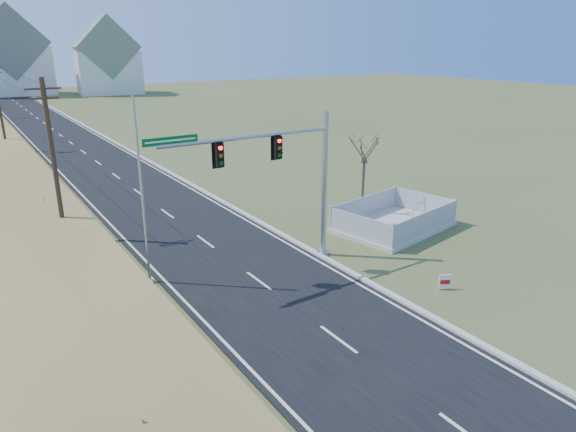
% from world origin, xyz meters
% --- Properties ---
extents(ground, '(260.00, 260.00, 0.00)m').
position_xyz_m(ground, '(0.00, 0.00, 0.00)').
color(ground, '#4B5529').
rests_on(ground, ground).
extents(road, '(8.00, 180.00, 0.06)m').
position_xyz_m(road, '(0.00, 50.00, 0.03)').
color(road, black).
rests_on(road, ground).
extents(curb, '(0.30, 180.00, 0.18)m').
position_xyz_m(curb, '(4.15, 50.00, 0.09)').
color(curb, '#B2AFA8').
rests_on(curb, ground).
extents(utility_pole_near, '(1.80, 0.26, 9.00)m').
position_xyz_m(utility_pole_near, '(-6.50, 15.00, 4.68)').
color(utility_pole_near, '#422D1E').
rests_on(utility_pole_near, ground).
extents(condo_n, '(15.27, 10.20, 18.54)m').
position_xyz_m(condo_n, '(2.00, 112.00, 7.61)').
color(condo_n, silver).
rests_on(condo_n, ground).
extents(condo_ne, '(14.12, 10.51, 16.52)m').
position_xyz_m(condo_ne, '(20.00, 104.00, 6.84)').
color(condo_ne, silver).
rests_on(condo_ne, ground).
extents(traffic_signal_mast, '(9.50, 0.65, 7.56)m').
position_xyz_m(traffic_signal_mast, '(2.61, 4.97, 4.61)').
color(traffic_signal_mast, '#9EA0A5').
rests_on(traffic_signal_mast, ground).
extents(fence_enclosure, '(7.61, 5.88, 1.57)m').
position_xyz_m(fence_enclosure, '(10.51, 5.92, 0.30)').
color(fence_enclosure, '#B7B5AD').
rests_on(fence_enclosure, ground).
extents(open_sign, '(0.54, 0.29, 0.71)m').
position_xyz_m(open_sign, '(6.70, -1.30, 0.38)').
color(open_sign, white).
rests_on(open_sign, ground).
extents(flagpole, '(0.39, 0.39, 8.64)m').
position_xyz_m(flagpole, '(-4.30, 6.72, 3.45)').
color(flagpole, '#B7B5AD').
rests_on(flagpole, ground).
extents(bare_tree, '(2.12, 2.12, 5.61)m').
position_xyz_m(bare_tree, '(10.44, 8.74, 4.52)').
color(bare_tree, '#4C3F33').
rests_on(bare_tree, ground).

